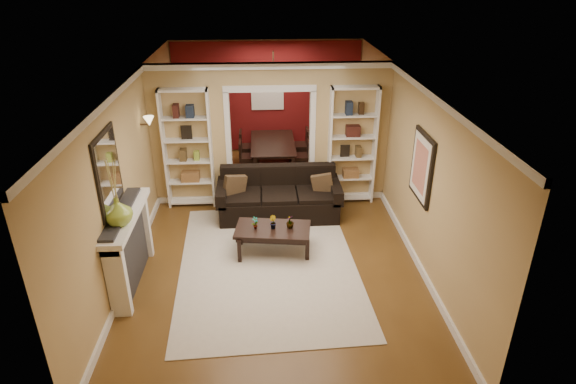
{
  "coord_description": "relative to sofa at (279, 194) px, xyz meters",
  "views": [
    {
      "loc": [
        -0.17,
        -7.52,
        4.34
      ],
      "look_at": [
        0.22,
        -0.8,
        1.09
      ],
      "focal_mm": 30.0,
      "sensor_mm": 36.0,
      "label": 1
    }
  ],
  "objects": [
    {
      "name": "floor",
      "position": [
        -0.12,
        -0.45,
        -0.44
      ],
      "size": [
        8.0,
        8.0,
        0.0
      ],
      "primitive_type": "plane",
      "color": "brown",
      "rests_on": "ground"
    },
    {
      "name": "area_rug",
      "position": [
        -0.24,
        -1.61,
        -0.44
      ],
      "size": [
        2.91,
        3.95,
        0.01
      ],
      "primitive_type": "cube",
      "rotation": [
        0.0,
        0.0,
        0.04
      ],
      "color": "beige",
      "rests_on": "floor"
    },
    {
      "name": "dining_chair_ne",
      "position": [
        0.54,
        2.03,
        -0.06
      ],
      "size": [
        0.5,
        0.5,
        0.77
      ],
      "primitive_type": "cube",
      "rotation": [
        0.0,
        0.0,
        -1.98
      ],
      "color": "black",
      "rests_on": "floor"
    },
    {
      "name": "bookshelf_right",
      "position": [
        1.43,
        0.58,
        0.71
      ],
      "size": [
        0.9,
        0.3,
        2.3
      ],
      "primitive_type": "cube",
      "color": "white",
      "rests_on": "floor"
    },
    {
      "name": "pillow_left",
      "position": [
        -0.8,
        -0.02,
        0.2
      ],
      "size": [
        0.42,
        0.3,
        0.41
      ],
      "primitive_type": "cube",
      "rotation": [
        0.0,
        0.0,
        0.5
      ],
      "color": "brown",
      "rests_on": "sofa"
    },
    {
      "name": "sofa",
      "position": [
        0.0,
        0.0,
        0.0
      ],
      "size": [
        2.27,
        0.98,
        0.89
      ],
      "primitive_type": "cube",
      "color": "black",
      "rests_on": "floor"
    },
    {
      "name": "wall_front",
      "position": [
        -0.12,
        -4.45,
        0.91
      ],
      "size": [
        8.0,
        0.0,
        8.0
      ],
      "primitive_type": "plane",
      "rotation": [
        -1.57,
        0.0,
        0.0
      ],
      "color": "tan",
      "rests_on": "ground"
    },
    {
      "name": "partition_wall",
      "position": [
        -0.12,
        0.75,
        0.91
      ],
      "size": [
        4.5,
        0.15,
        2.7
      ],
      "primitive_type": "cube",
      "color": "tan",
      "rests_on": "floor"
    },
    {
      "name": "wall_sconce",
      "position": [
        -2.27,
        0.1,
        1.39
      ],
      "size": [
        0.18,
        0.18,
        0.22
      ],
      "primitive_type": "cube",
      "color": "#FFE0A5",
      "rests_on": "wall_left"
    },
    {
      "name": "bookshelf_left",
      "position": [
        -1.67,
        0.58,
        0.71
      ],
      "size": [
        0.9,
        0.3,
        2.3
      ],
      "primitive_type": "cube",
      "color": "white",
      "rests_on": "floor"
    },
    {
      "name": "wall_left",
      "position": [
        -2.37,
        -0.45,
        0.91
      ],
      "size": [
        0.0,
        8.0,
        8.0
      ],
      "primitive_type": "plane",
      "rotation": [
        1.57,
        0.0,
        1.57
      ],
      "color": "tan",
      "rests_on": "ground"
    },
    {
      "name": "plant_right",
      "position": [
        0.13,
        -1.25,
        0.12
      ],
      "size": [
        0.17,
        0.17,
        0.22
      ],
      "primitive_type": "imported",
      "rotation": [
        0.0,
        0.0,
        4.02
      ],
      "color": "#336626",
      "rests_on": "coffee_table"
    },
    {
      "name": "dining_chair_nw",
      "position": [
        -0.56,
        2.03,
        -0.05
      ],
      "size": [
        0.47,
        0.47,
        0.79
      ],
      "primitive_type": "cube",
      "rotation": [
        0.0,
        0.0,
        1.33
      ],
      "color": "black",
      "rests_on": "floor"
    },
    {
      "name": "dining_chair_se",
      "position": [
        0.54,
        2.63,
        -0.02
      ],
      "size": [
        0.52,
        0.52,
        0.85
      ],
      "primitive_type": "cube",
      "rotation": [
        0.0,
        0.0,
        -1.29
      ],
      "color": "black",
      "rests_on": "floor"
    },
    {
      "name": "fireplace",
      "position": [
        -2.21,
        -1.95,
        0.14
      ],
      "size": [
        0.32,
        1.7,
        1.16
      ],
      "primitive_type": "cube",
      "color": "white",
      "rests_on": "floor"
    },
    {
      "name": "ceiling",
      "position": [
        -0.12,
        -0.45,
        2.26
      ],
      "size": [
        8.0,
        8.0,
        0.0
      ],
      "primitive_type": "plane",
      "rotation": [
        3.14,
        0.0,
        0.0
      ],
      "color": "white",
      "rests_on": "ground"
    },
    {
      "name": "wall_right",
      "position": [
        2.13,
        -0.45,
        0.91
      ],
      "size": [
        0.0,
        8.0,
        8.0
      ],
      "primitive_type": "plane",
      "rotation": [
        1.57,
        0.0,
        -1.57
      ],
      "color": "tan",
      "rests_on": "ground"
    },
    {
      "name": "dining_table",
      "position": [
        -0.01,
        2.33,
        -0.13
      ],
      "size": [
        1.78,
        0.99,
        0.62
      ],
      "primitive_type": "imported",
      "rotation": [
        0.0,
        0.0,
        1.57
      ],
      "color": "black",
      "rests_on": "floor"
    },
    {
      "name": "coffee_table",
      "position": [
        -0.15,
        -1.25,
        -0.22
      ],
      "size": [
        1.27,
        0.8,
        0.45
      ],
      "primitive_type": "cube",
      "rotation": [
        0.0,
        0.0,
        -0.14
      ],
      "color": "black",
      "rests_on": "floor"
    },
    {
      "name": "mirror",
      "position": [
        -2.35,
        -1.95,
        1.36
      ],
      "size": [
        0.03,
        0.95,
        1.1
      ],
      "primitive_type": "cube",
      "color": "silver",
      "rests_on": "wall_left"
    },
    {
      "name": "plant_center",
      "position": [
        -0.15,
        -1.25,
        0.12
      ],
      "size": [
        0.14,
        0.15,
        0.22
      ],
      "primitive_type": "imported",
      "rotation": [
        0.0,
        0.0,
        2.12
      ],
      "color": "#336626",
      "rests_on": "coffee_table"
    },
    {
      "name": "plant_left",
      "position": [
        -0.43,
        -1.25,
        0.12
      ],
      "size": [
        0.13,
        0.13,
        0.21
      ],
      "primitive_type": "imported",
      "rotation": [
        0.0,
        0.0,
        0.77
      ],
      "color": "#336626",
      "rests_on": "coffee_table"
    },
    {
      "name": "framed_art",
      "position": [
        2.09,
        -1.45,
        1.11
      ],
      "size": [
        0.04,
        0.85,
        1.05
      ],
      "primitive_type": "cube",
      "color": "black",
      "rests_on": "wall_right"
    },
    {
      "name": "chandelier",
      "position": [
        -0.12,
        2.25,
        1.58
      ],
      "size": [
        0.5,
        0.5,
        0.3
      ],
      "primitive_type": "cube",
      "color": "#382819",
      "rests_on": "ceiling"
    },
    {
      "name": "vase",
      "position": [
        -2.21,
        -2.25,
        0.91
      ],
      "size": [
        0.45,
        0.45,
        0.39
      ],
      "primitive_type": "imported",
      "rotation": [
        0.0,
        0.0,
        0.24
      ],
      "color": "#88A836",
      "rests_on": "fireplace"
    },
    {
      "name": "red_back_panel",
      "position": [
        -0.12,
        3.52,
        0.88
      ],
      "size": [
        4.44,
        0.04,
        2.64
      ],
      "primitive_type": "cube",
      "color": "maroon",
      "rests_on": "floor"
    },
    {
      "name": "dining_window",
      "position": [
        -0.12,
        3.48,
        1.11
      ],
      "size": [
        0.78,
        0.03,
        0.98
      ],
      "primitive_type": "cube",
      "color": "#8CA5CC",
      "rests_on": "wall_back"
    },
    {
      "name": "dining_chair_sw",
      "position": [
        -0.56,
        2.63,
        -0.03
      ],
      "size": [
        0.43,
        0.43,
        0.82
      ],
      "primitive_type": "cube",
      "rotation": [
        0.0,
        0.0,
        1.65
      ],
      "color": "black",
      "rests_on": "floor"
    },
    {
      "name": "wall_back",
      "position": [
        -0.12,
        3.55,
        0.91
      ],
      "size": [
        8.0,
        0.0,
        8.0
      ],
      "primitive_type": "plane",
      "rotation": [
        1.57,
        0.0,
        0.0
      ],
      "color": "tan",
      "rests_on": "ground"
    },
    {
      "name": "pillow_right",
      "position": [
        0.8,
        -0.02,
        0.18
      ],
      "size": [
        0.39,
        0.17,
        0.38
      ],
      "primitive_type": "cube",
      "rotation": [
        0.0,
        0.0,
        -0.16
      ],
      "color": "brown",
      "rests_on": "sofa"
    }
  ]
}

